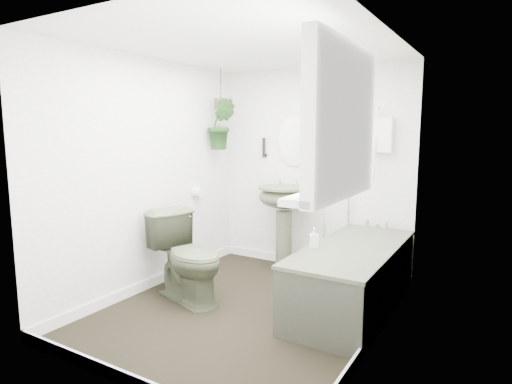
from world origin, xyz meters
The scene contains 22 objects.
floor centered at (0.00, 0.00, -0.01)m, with size 2.30×2.80×0.02m, color black.
ceiling centered at (0.00, 0.00, 2.31)m, with size 2.30×2.80×0.02m, color white.
wall_back centered at (0.00, 1.41, 1.15)m, with size 2.30×0.02×2.30m, color white.
wall_front centered at (0.00, -1.41, 1.15)m, with size 2.30×0.02×2.30m, color white.
wall_left centered at (-1.16, 0.00, 1.15)m, with size 0.02×2.80×2.30m, color white.
wall_right centered at (1.16, 0.00, 1.15)m, with size 0.02×2.80×2.30m, color white.
skirting centered at (0.00, 0.00, 0.05)m, with size 2.30×2.80×0.10m, color white.
bathtub centered at (0.80, 0.50, 0.29)m, with size 0.72×1.72×0.58m, color #4B5239, non-canonical shape.
bath_screen centered at (0.47, 0.99, 1.28)m, with size 0.04×0.72×1.40m, color silver, non-canonical shape.
shower_box centered at (0.80, 1.34, 1.55)m, with size 0.20×0.10×0.35m, color white.
oval_mirror centered at (-0.21, 1.37, 1.50)m, with size 0.46×0.03×0.62m, color silver.
wall_sconce centered at (-0.61, 1.36, 1.40)m, with size 0.04×0.04×0.22m, color black.
toilet_roll_holder centered at (-1.10, 0.70, 0.90)m, with size 0.11×0.11×0.11m, color white.
window_recess centered at (1.09, -0.70, 1.65)m, with size 0.08×1.00×0.90m, color white.
window_sill centered at (1.02, -0.70, 1.23)m, with size 0.18×1.00×0.04m, color white.
window_blinds centered at (1.04, -0.70, 1.65)m, with size 0.01×0.86×0.76m, color white.
toilet centered at (-0.60, -0.09, 0.42)m, with size 0.47×0.82×0.84m, color #4B5239.
pedestal_sink centered at (-0.21, 1.12, 0.49)m, with size 0.58×0.49×0.98m, color #4B5239, non-canonical shape.
sill_plant centered at (1.03, -0.40, 1.36)m, with size 0.20×0.18×0.23m, color black.
hanging_plant centered at (-0.97, 0.99, 1.67)m, with size 0.32×0.26×0.58m, color black.
soap_bottle centered at (0.51, 0.29, 0.67)m, with size 0.08×0.08×0.17m, color black.
hanging_pot centered at (-0.97, 0.99, 1.90)m, with size 0.16×0.16×0.12m, color #443E2E.
Camera 1 is at (1.94, -3.11, 1.60)m, focal length 30.00 mm.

